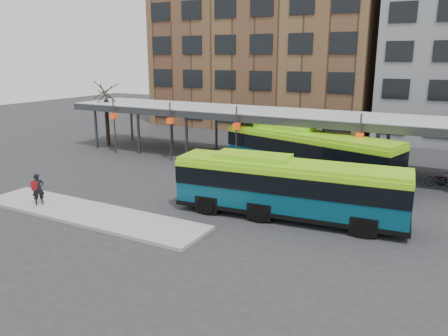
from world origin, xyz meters
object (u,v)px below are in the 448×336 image
(bus_front, at_px, (287,187))
(pedestrian, at_px, (38,189))
(tree, at_px, (107,120))
(bus_rear, at_px, (307,152))

(bus_front, height_order, pedestrian, bus_front)
(tree, bearing_deg, bus_front, -24.94)
(tree, relative_size, bus_front, 0.46)
(bus_front, bearing_deg, tree, 149.49)
(bus_front, relative_size, bus_rear, 0.93)
(tree, height_order, bus_front, tree)
(tree, xyz_separation_m, bus_front, (22.04, -10.25, -0.70))
(pedestrian, bearing_deg, bus_front, -37.01)
(tree, distance_m, bus_rear, 20.60)
(bus_rear, height_order, pedestrian, bus_rear)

